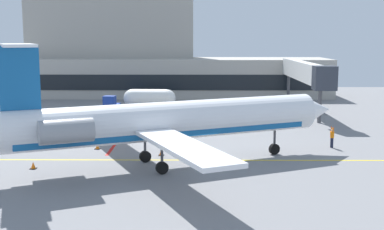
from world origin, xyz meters
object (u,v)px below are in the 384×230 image
at_px(regional_jet, 162,122).
at_px(belt_loader, 111,105).
at_px(baggage_tug, 303,106).
at_px(pushback_tractor, 147,116).
at_px(fuel_tank, 150,98).
at_px(marshaller, 332,137).

xyz_separation_m(regional_jet, belt_loader, (-8.43, 27.32, -2.47)).
bearing_deg(baggage_tug, pushback_tractor, -157.84).
xyz_separation_m(pushback_tractor, fuel_tank, (-0.80, 11.36, 0.67)).
relative_size(baggage_tug, belt_loader, 1.24).
height_order(pushback_tractor, marshaller, marshaller).
bearing_deg(baggage_tug, belt_loader, 178.35).
bearing_deg(fuel_tank, baggage_tug, -10.23).
relative_size(regional_jet, pushback_tractor, 6.34).
relative_size(regional_jet, marshaller, 15.39).
xyz_separation_m(baggage_tug, marshaller, (-1.58, -19.85, -0.05)).
distance_m(regional_jet, marshaller, 16.31).
bearing_deg(regional_jet, fuel_tank, 96.96).
height_order(regional_jet, pushback_tractor, regional_jet).
distance_m(belt_loader, fuel_tank, 5.58).
bearing_deg(fuel_tank, belt_loader, -148.74).
bearing_deg(regional_jet, belt_loader, 107.15).
bearing_deg(marshaller, baggage_tug, 85.44).
relative_size(baggage_tug, marshaller, 2.13).
height_order(baggage_tug, pushback_tractor, baggage_tug).
bearing_deg(baggage_tug, fuel_tank, 169.77).
distance_m(baggage_tug, pushback_tractor, 20.62).
distance_m(regional_jet, baggage_tug, 31.26).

